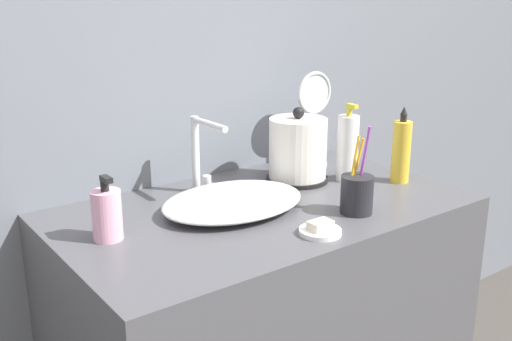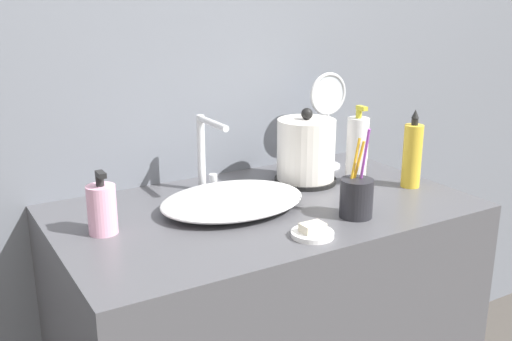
{
  "view_description": "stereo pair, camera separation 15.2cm",
  "coord_description": "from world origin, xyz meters",
  "px_view_note": "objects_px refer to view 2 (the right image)",
  "views": [
    {
      "loc": [
        -0.89,
        -0.85,
        1.37
      ],
      "look_at": [
        -0.02,
        0.31,
        0.93
      ],
      "focal_mm": 42.0,
      "sensor_mm": 36.0,
      "label": 1
    },
    {
      "loc": [
        -0.77,
        -0.94,
        1.37
      ],
      "look_at": [
        -0.02,
        0.31,
        0.93
      ],
      "focal_mm": 42.0,
      "sensor_mm": 36.0,
      "label": 2
    }
  ],
  "objects_px": {
    "faucet": "(206,149)",
    "electric_kettle": "(306,153)",
    "shampoo_bottle": "(412,155)",
    "lotion_bottle": "(357,150)",
    "toothbrush_cup": "(356,197)",
    "vanity_mirror": "(327,113)",
    "mouthwash_bottle": "(102,209)"
  },
  "relations": [
    {
      "from": "mouthwash_bottle",
      "to": "vanity_mirror",
      "type": "distance_m",
      "value": 0.79
    },
    {
      "from": "faucet",
      "to": "electric_kettle",
      "type": "relative_size",
      "value": 0.97
    },
    {
      "from": "toothbrush_cup",
      "to": "shampoo_bottle",
      "type": "xyz_separation_m",
      "value": [
        0.29,
        0.11,
        0.04
      ]
    },
    {
      "from": "lotion_bottle",
      "to": "mouthwash_bottle",
      "type": "distance_m",
      "value": 0.75
    },
    {
      "from": "faucet",
      "to": "shampoo_bottle",
      "type": "bearing_deg",
      "value": -26.18
    },
    {
      "from": "lotion_bottle",
      "to": "vanity_mirror",
      "type": "relative_size",
      "value": 0.76
    },
    {
      "from": "toothbrush_cup",
      "to": "shampoo_bottle",
      "type": "distance_m",
      "value": 0.31
    },
    {
      "from": "faucet",
      "to": "toothbrush_cup",
      "type": "bearing_deg",
      "value": -57.22
    },
    {
      "from": "electric_kettle",
      "to": "lotion_bottle",
      "type": "height_order",
      "value": "lotion_bottle"
    },
    {
      "from": "faucet",
      "to": "vanity_mirror",
      "type": "distance_m",
      "value": 0.43
    },
    {
      "from": "lotion_bottle",
      "to": "vanity_mirror",
      "type": "bearing_deg",
      "value": 82.57
    },
    {
      "from": "toothbrush_cup",
      "to": "shampoo_bottle",
      "type": "bearing_deg",
      "value": 20.19
    },
    {
      "from": "electric_kettle",
      "to": "lotion_bottle",
      "type": "relative_size",
      "value": 0.96
    },
    {
      "from": "lotion_bottle",
      "to": "electric_kettle",
      "type": "bearing_deg",
      "value": 146.55
    },
    {
      "from": "toothbrush_cup",
      "to": "faucet",
      "type": "bearing_deg",
      "value": 122.78
    },
    {
      "from": "faucet",
      "to": "shampoo_bottle",
      "type": "distance_m",
      "value": 0.58
    },
    {
      "from": "toothbrush_cup",
      "to": "mouthwash_bottle",
      "type": "relative_size",
      "value": 1.5
    },
    {
      "from": "toothbrush_cup",
      "to": "vanity_mirror",
      "type": "bearing_deg",
      "value": 62.86
    },
    {
      "from": "vanity_mirror",
      "to": "shampoo_bottle",
      "type": "bearing_deg",
      "value": -71.93
    },
    {
      "from": "faucet",
      "to": "vanity_mirror",
      "type": "xyz_separation_m",
      "value": [
        0.43,
        0.02,
        0.05
      ]
    },
    {
      "from": "faucet",
      "to": "mouthwash_bottle",
      "type": "distance_m",
      "value": 0.37
    },
    {
      "from": "lotion_bottle",
      "to": "vanity_mirror",
      "type": "xyz_separation_m",
      "value": [
        0.02,
        0.17,
        0.07
      ]
    },
    {
      "from": "electric_kettle",
      "to": "toothbrush_cup",
      "type": "xyz_separation_m",
      "value": [
        -0.05,
        -0.29,
        -0.04
      ]
    },
    {
      "from": "faucet",
      "to": "lotion_bottle",
      "type": "distance_m",
      "value": 0.44
    },
    {
      "from": "electric_kettle",
      "to": "vanity_mirror",
      "type": "distance_m",
      "value": 0.19
    },
    {
      "from": "lotion_bottle",
      "to": "mouthwash_bottle",
      "type": "bearing_deg",
      "value": 179.65
    },
    {
      "from": "vanity_mirror",
      "to": "faucet",
      "type": "bearing_deg",
      "value": -177.02
    },
    {
      "from": "faucet",
      "to": "lotion_bottle",
      "type": "bearing_deg",
      "value": -20.43
    },
    {
      "from": "mouthwash_bottle",
      "to": "shampoo_bottle",
      "type": "bearing_deg",
      "value": -7.23
    },
    {
      "from": "shampoo_bottle",
      "to": "mouthwash_bottle",
      "type": "xyz_separation_m",
      "value": [
        -0.86,
        0.11,
        -0.03
      ]
    },
    {
      "from": "toothbrush_cup",
      "to": "vanity_mirror",
      "type": "relative_size",
      "value": 0.75
    },
    {
      "from": "toothbrush_cup",
      "to": "vanity_mirror",
      "type": "height_order",
      "value": "vanity_mirror"
    }
  ]
}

